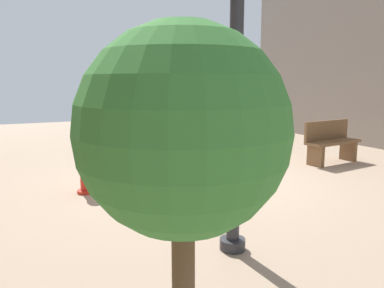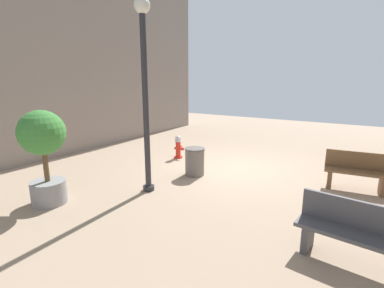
{
  "view_description": "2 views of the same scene",
  "coord_description": "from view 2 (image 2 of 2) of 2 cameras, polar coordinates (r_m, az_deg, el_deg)",
  "views": [
    {
      "loc": [
        3.1,
        5.99,
        1.81
      ],
      "look_at": [
        0.74,
        1.06,
        0.88
      ],
      "focal_mm": 34.32,
      "sensor_mm": 36.0,
      "label": 1
    },
    {
      "loc": [
        -3.35,
        7.74,
        2.69
      ],
      "look_at": [
        0.79,
        1.2,
        0.91
      ],
      "focal_mm": 26.23,
      "sensor_mm": 36.0,
      "label": 2
    }
  ],
  "objects": [
    {
      "name": "bench_near",
      "position": [
        8.06,
        30.39,
        -4.76
      ],
      "size": [
        1.46,
        0.6,
        0.95
      ],
      "color": "brown",
      "rests_on": "ground_plane"
    },
    {
      "name": "street_lamp",
      "position": [
        6.64,
        -9.6,
        13.02
      ],
      "size": [
        0.36,
        0.36,
        4.43
      ],
      "color": "#2D2D33",
      "rests_on": "ground_plane"
    },
    {
      "name": "bench_far",
      "position": [
        4.93,
        31.1,
        -15.41
      ],
      "size": [
        1.8,
        0.64,
        0.95
      ],
      "color": "#4C4C51",
      "rests_on": "ground_plane"
    },
    {
      "name": "ground_plane",
      "position": [
        8.85,
        8.56,
        -4.87
      ],
      "size": [
        23.4,
        23.4,
        0.0
      ],
      "primitive_type": "plane",
      "color": "tan"
    },
    {
      "name": "building_facade_right",
      "position": [
        10.83,
        -31.21,
        18.48
      ],
      "size": [
        0.7,
        18.0,
        8.12
      ],
      "primitive_type": "cube",
      "color": "gray",
      "rests_on": "ground_plane"
    },
    {
      "name": "planter_tree",
      "position": [
        6.77,
        -27.94,
        -0.67
      ],
      "size": [
        0.96,
        0.96,
        2.08
      ],
      "color": "gray",
      "rests_on": "ground_plane"
    },
    {
      "name": "fire_hydrant",
      "position": [
        9.8,
        -2.8,
        -0.57
      ],
      "size": [
        0.36,
        0.4,
        0.8
      ],
      "color": "red",
      "rests_on": "ground_plane"
    },
    {
      "name": "trash_bin",
      "position": [
        8.05,
        0.56,
        -3.57
      ],
      "size": [
        0.58,
        0.58,
        0.79
      ],
      "color": "slate",
      "rests_on": "ground_plane"
    }
  ]
}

